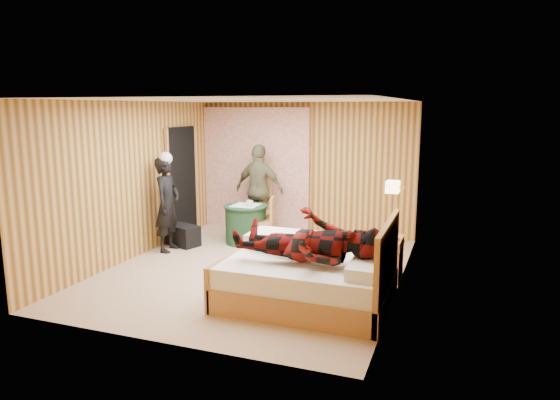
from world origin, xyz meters
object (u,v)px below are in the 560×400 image
(woman_standing, at_px, (167,204))
(bed, at_px, (311,277))
(round_table, at_px, (246,224))
(man_on_bed, at_px, (308,229))
(chair_near, at_px, (267,217))
(man_at_table, at_px, (260,190))
(chair_far, at_px, (259,207))
(wall_lamp, at_px, (393,187))
(duffel_bag, at_px, (182,235))
(nightstand, at_px, (386,257))

(woman_standing, bearing_deg, bed, -119.95)
(round_table, height_order, man_on_bed, man_on_bed)
(chair_near, distance_m, man_at_table, 0.84)
(chair_far, bearing_deg, chair_near, -59.30)
(bed, height_order, round_table, bed)
(wall_lamp, distance_m, duffel_bag, 3.86)
(wall_lamp, relative_size, man_at_table, 0.15)
(bed, distance_m, nightstand, 1.43)
(nightstand, bearing_deg, duffel_bag, 172.42)
(wall_lamp, bearing_deg, man_at_table, 149.84)
(bed, height_order, chair_near, bed)
(chair_near, bearing_deg, duffel_bag, -82.83)
(wall_lamp, relative_size, nightstand, 0.43)
(round_table, relative_size, duffel_bag, 1.21)
(round_table, relative_size, chair_far, 0.84)
(chair_far, distance_m, man_on_bed, 3.65)
(nightstand, height_order, man_on_bed, man_on_bed)
(chair_near, bearing_deg, wall_lamp, 54.54)
(wall_lamp, distance_m, round_table, 2.98)
(round_table, bearing_deg, man_on_bed, -52.28)
(man_at_table, distance_m, man_on_bed, 3.65)
(chair_far, bearing_deg, woman_standing, -126.27)
(woman_standing, xyz_separation_m, man_on_bed, (2.93, -1.56, 0.18))
(man_on_bed, bearing_deg, duffel_bag, 146.40)
(man_at_table, relative_size, man_on_bed, 0.97)
(woman_standing, distance_m, man_at_table, 1.86)
(bed, height_order, chair_far, bed)
(man_at_table, bearing_deg, bed, 131.95)
(nightstand, bearing_deg, bed, -121.91)
(bed, distance_m, man_on_bed, 0.70)
(nightstand, xyz_separation_m, woman_standing, (-3.66, 0.12, 0.50))
(wall_lamp, bearing_deg, round_table, 161.39)
(wall_lamp, relative_size, bed, 0.13)
(chair_far, relative_size, chair_near, 1.08)
(woman_standing, bearing_deg, duffel_bag, -10.40)
(nightstand, relative_size, chair_near, 0.71)
(round_table, relative_size, woman_standing, 0.49)
(chair_far, height_order, woman_standing, woman_standing)
(chair_far, height_order, man_at_table, man_at_table)
(wall_lamp, bearing_deg, bed, -121.08)
(bed, height_order, woman_standing, woman_standing)
(nightstand, distance_m, duffel_bag, 3.66)
(chair_far, bearing_deg, nightstand, -34.05)
(man_on_bed, bearing_deg, nightstand, 63.18)
(chair_near, xyz_separation_m, man_at_table, (-0.40, 0.65, 0.36))
(nightstand, xyz_separation_m, round_table, (-2.63, 1.01, 0.05))
(round_table, distance_m, woman_standing, 1.44)
(woman_standing, bearing_deg, wall_lamp, -95.39)
(man_at_table, bearing_deg, man_on_bed, 130.35)
(man_at_table, height_order, man_on_bed, man_on_bed)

